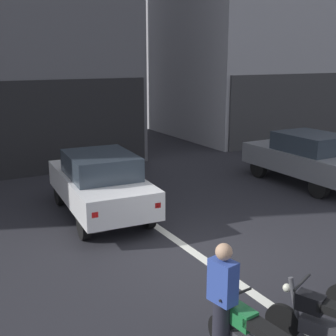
{
  "coord_description": "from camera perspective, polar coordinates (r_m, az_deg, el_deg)",
  "views": [
    {
      "loc": [
        -4.6,
        -6.68,
        3.94
      ],
      "look_at": [
        0.33,
        2.0,
        1.4
      ],
      "focal_mm": 46.87,
      "sensor_mm": 36.0,
      "label": 1
    }
  ],
  "objects": [
    {
      "name": "motorcycle_black_row_left_mid",
      "position": [
        6.6,
        19.52,
        -18.49
      ],
      "size": [
        0.75,
        1.57,
        0.98
      ],
      "color": "black",
      "rests_on": "ground"
    },
    {
      "name": "car_grey_parked_kerbside",
      "position": [
        14.49,
        17.57,
        1.42
      ],
      "size": [
        1.78,
        4.11,
        1.64
      ],
      "color": "black",
      "rests_on": "ground"
    },
    {
      "name": "person_by_motorcycles",
      "position": [
        5.98,
        7.06,
        -16.9
      ],
      "size": [
        0.28,
        0.39,
        1.67
      ],
      "color": "#23232D",
      "rests_on": "ground"
    },
    {
      "name": "lane_centre_line",
      "position": [
        14.05,
        -9.28,
        -2.19
      ],
      "size": [
        0.2,
        18.0,
        0.01
      ],
      "primitive_type": "cube",
      "color": "silver",
      "rests_on": "ground"
    },
    {
      "name": "car_white_crossing_near",
      "position": [
        11.12,
        -8.84,
        -1.85
      ],
      "size": [
        2.08,
        4.23,
        1.64
      ],
      "color": "black",
      "rests_on": "ground"
    },
    {
      "name": "building_far_right",
      "position": [
        24.48,
        9.93,
        16.81
      ],
      "size": [
        8.61,
        8.69,
        10.26
      ],
      "color": "#9E9EA3",
      "rests_on": "ground"
    },
    {
      "name": "ground_plane",
      "position": [
        9.02,
        4.54,
        -11.68
      ],
      "size": [
        120.0,
        120.0,
        0.0
      ],
      "primitive_type": "plane",
      "color": "#232328"
    }
  ]
}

